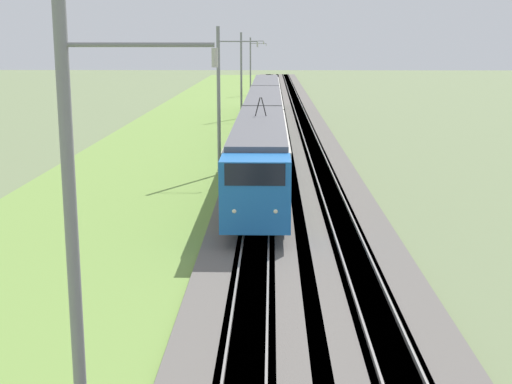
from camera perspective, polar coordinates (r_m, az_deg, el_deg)
name	(u,v)px	position (r m, az deg, el deg)	size (l,w,h in m)	color
ballast_main	(263,152)	(53.96, 0.58, 3.22)	(240.00, 4.40, 0.30)	#605B56
ballast_adjacent	(314,152)	(54.05, 4.67, 3.20)	(240.00, 4.40, 0.30)	#605B56
track_main	(263,152)	(53.95, 0.58, 3.23)	(240.00, 1.57, 0.45)	#4C4238
track_adjacent	(314,152)	(54.05, 4.67, 3.21)	(240.00, 1.57, 0.45)	#4C4238
grass_verge	(171,153)	(54.51, -6.85, 3.13)	(240.00, 13.74, 0.12)	olive
passenger_train	(264,114)	(59.18, 0.65, 6.27)	(63.59, 2.95, 5.23)	blue
catenary_mast_near	(77,265)	(12.28, -14.15, -5.72)	(0.22, 2.56, 9.30)	slate
catenary_mast_mid	(220,100)	(44.53, -2.93, 7.33)	(0.22, 2.56, 9.27)	slate
catenary_mast_far	(242,75)	(77.40, -1.15, 9.35)	(0.22, 2.56, 9.22)	slate
catenary_mast_distant	(251,66)	(110.36, -0.42, 10.06)	(0.22, 2.56, 8.79)	slate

